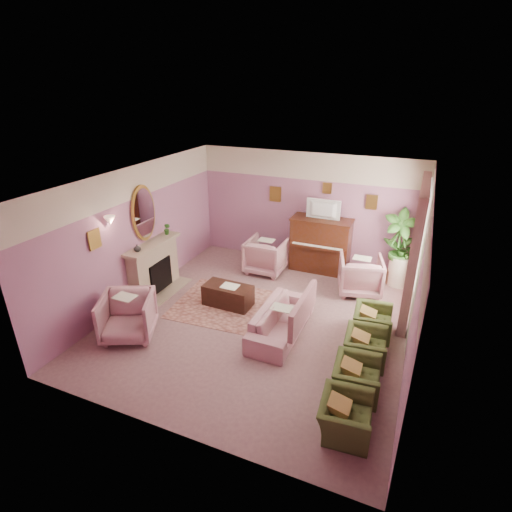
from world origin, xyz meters
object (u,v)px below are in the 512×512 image
at_px(olive_chair_a, 346,411).
at_px(side_table, 400,270).
at_px(floral_armchair_front, 127,314).
at_px(olive_chair_b, 357,373).
at_px(television, 323,208).
at_px(olive_chair_d, 373,318).
at_px(coffee_table, 228,295).
at_px(piano, 320,245).
at_px(floral_armchair_right, 361,273).
at_px(olive_chair_c, 366,342).
at_px(floral_armchair_left, 266,254).
at_px(sofa, 282,315).

bearing_deg(olive_chair_a, side_table, 86.53).
height_order(floral_armchair_front, olive_chair_b, floral_armchair_front).
bearing_deg(television, side_table, 0.30).
bearing_deg(olive_chair_d, coffee_table, -177.53).
bearing_deg(piano, side_table, -1.21).
distance_m(olive_chair_b, side_table, 3.90).
bearing_deg(olive_chair_d, floral_armchair_right, 108.01).
distance_m(coffee_table, floral_armchair_right, 2.93).
bearing_deg(coffee_table, olive_chair_a, -38.67).
relative_size(television, olive_chair_c, 1.02).
height_order(olive_chair_a, olive_chair_c, same).
bearing_deg(coffee_table, floral_armchair_right, 33.92).
bearing_deg(floral_armchair_right, floral_armchair_front, -137.18).
bearing_deg(side_table, olive_chair_d, -97.22).
bearing_deg(side_table, floral_armchair_front, -137.00).
bearing_deg(side_table, floral_armchair_left, -169.43).
relative_size(floral_armchair_left, floral_armchair_right, 1.00).
distance_m(olive_chair_a, side_table, 4.72).
height_order(floral_armchair_right, floral_armchair_front, same).
bearing_deg(coffee_table, television, 61.00).
height_order(floral_armchair_left, olive_chair_d, floral_armchair_left).
distance_m(olive_chair_c, side_table, 3.08).
distance_m(coffee_table, floral_armchair_left, 1.83).
relative_size(sofa, floral_armchair_left, 2.02).
distance_m(piano, olive_chair_c, 3.51).
distance_m(floral_armchair_left, olive_chair_b, 4.33).
bearing_deg(sofa, television, 91.00).
relative_size(sofa, olive_chair_b, 2.41).
bearing_deg(olive_chair_a, olive_chair_d, 90.00).
height_order(television, olive_chair_b, television).
bearing_deg(olive_chair_c, olive_chair_a, -90.00).
distance_m(sofa, olive_chair_c, 1.57).
bearing_deg(floral_armchair_left, floral_armchair_front, -110.45).
xyz_separation_m(olive_chair_c, olive_chair_d, (0.00, 0.82, 0.00)).
bearing_deg(floral_armchair_left, side_table, 10.57).
bearing_deg(olive_chair_c, floral_armchair_right, 101.89).
bearing_deg(olive_chair_b, floral_armchair_front, -177.35).
relative_size(coffee_table, olive_chair_b, 1.28).
relative_size(floral_armchair_right, floral_armchair_front, 1.00).
distance_m(floral_armchair_right, olive_chair_d, 1.59).
bearing_deg(olive_chair_b, olive_chair_c, 90.00).
height_order(piano, sofa, piano).
relative_size(television, side_table, 1.14).
relative_size(coffee_table, olive_chair_d, 1.28).
xyz_separation_m(sofa, floral_armchair_front, (-2.53, -1.19, 0.09)).
bearing_deg(olive_chair_d, floral_armchair_front, -155.90).
relative_size(piano, television, 1.75).
distance_m(olive_chair_b, olive_chair_d, 1.64).
bearing_deg(television, piano, 90.00).
relative_size(floral_armchair_front, side_table, 1.33).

